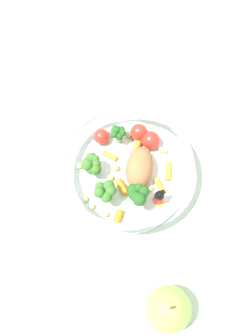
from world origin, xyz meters
The scene contains 3 objects.
ground_plane centered at (0.00, 0.00, 0.00)m, with size 2.40×2.40×0.00m, color silver.
food_container centered at (0.00, 0.01, 0.03)m, with size 0.22×0.22×0.06m.
loose_apple centered at (-0.20, 0.11, 0.03)m, with size 0.07×0.07×0.08m.
Camera 1 is at (-0.17, 0.16, 0.55)m, focal length 36.83 mm.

